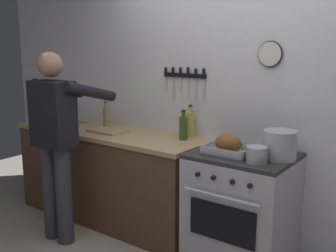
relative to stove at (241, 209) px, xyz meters
The scene contains 11 objects.
wall_back 0.95m from the stove, 121.31° to the left, with size 6.00×0.13×2.60m.
counter_block 1.43m from the stove, behind, with size 2.03×0.65×0.90m.
stove is the anchor object (origin of this frame).
person_cook 1.67m from the stove, 158.42° to the right, with size 0.51×0.63×1.66m.
roasting_pan 0.53m from the stove, 136.86° to the right, with size 0.35×0.26×0.16m.
stock_pot 0.62m from the stove, ahead, with size 0.24×0.24×0.21m.
saucepan 0.56m from the stove, 40.33° to the right, with size 0.15×0.15×0.11m.
cutting_board 1.46m from the stove, behind, with size 0.36×0.24×0.02m, color tan.
bottle_olive_oil 0.85m from the stove, 169.96° to the left, with size 0.07×0.07×0.26m.
bottle_vinegar 1.62m from the stove, behind, with size 0.06×0.06×0.27m.
bottle_cooking_oil 0.90m from the stove, 158.99° to the left, with size 0.07×0.07×0.29m.
Camera 1 is at (1.55, -1.78, 1.74)m, focal length 43.90 mm.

